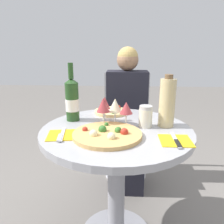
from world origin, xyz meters
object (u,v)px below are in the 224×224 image
at_px(dining_table, 116,158).
at_px(chair_behind_diner, 126,127).
at_px(tall_carafe, 167,102).
at_px(wine_bottle, 72,100).
at_px(seated_diner, 127,125).
at_px(pizza_large, 107,134).

relative_size(dining_table, chair_behind_diner, 0.87).
distance_m(chair_behind_diner, tall_carafe, 0.89).
xyz_separation_m(chair_behind_diner, wine_bottle, (-0.34, -0.67, 0.41)).
bearing_deg(seated_diner, pizza_large, 82.18).
xyz_separation_m(seated_diner, wine_bottle, (-0.34, -0.52, 0.34)).
xyz_separation_m(seated_diner, pizza_large, (-0.11, -0.77, 0.23)).
height_order(dining_table, wine_bottle, wine_bottle).
bearing_deg(dining_table, pizza_large, -109.46).
xyz_separation_m(wine_bottle, tall_carafe, (0.56, -0.08, 0.01)).
height_order(seated_diner, pizza_large, seated_diner).
bearing_deg(pizza_large, seated_diner, 82.18).
bearing_deg(chair_behind_diner, pizza_large, 83.46).
relative_size(chair_behind_diner, wine_bottle, 2.76).
distance_m(dining_table, wine_bottle, 0.44).
relative_size(pizza_large, tall_carafe, 1.20).
xyz_separation_m(chair_behind_diner, pizza_large, (-0.11, -0.92, 0.29)).
bearing_deg(tall_carafe, seated_diner, 110.01).
bearing_deg(chair_behind_diner, tall_carafe, 106.16).
relative_size(wine_bottle, tall_carafe, 1.19).
distance_m(seated_diner, pizza_large, 0.81).
relative_size(dining_table, pizza_large, 2.39).
height_order(dining_table, tall_carafe, tall_carafe).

